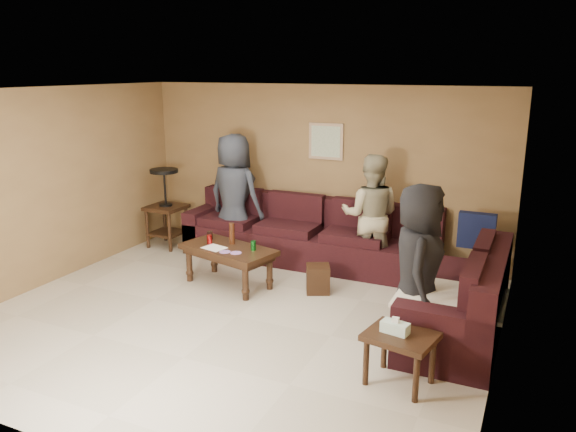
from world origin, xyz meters
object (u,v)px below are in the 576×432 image
object	(u,v)px
end_table_left	(166,206)
person_right	(418,267)
waste_bin	(318,279)
person_left	(234,195)
sectional_sofa	(349,259)
coffee_table	(228,253)
side_table_right	(400,341)
person_middle	(370,215)

from	to	relation	value
end_table_left	person_right	size ratio (longest dim) A/B	0.74
waste_bin	person_left	distance (m)	2.04
sectional_sofa	coffee_table	distance (m)	1.56
sectional_sofa	end_table_left	world-z (taller)	end_table_left
sectional_sofa	end_table_left	size ratio (longest dim) A/B	3.79
sectional_sofa	coffee_table	bearing A→B (deg)	-152.51
coffee_table	side_table_right	bearing A→B (deg)	-28.70
side_table_right	waste_bin	world-z (taller)	side_table_right
end_table_left	waste_bin	distance (m)	2.99
person_left	coffee_table	bearing A→B (deg)	123.61
side_table_right	person_right	world-z (taller)	person_right
end_table_left	person_middle	xyz separation A→B (m)	(3.24, 0.13, 0.18)
sectional_sofa	person_right	size ratio (longest dim) A/B	2.79
person_left	sectional_sofa	bearing A→B (deg)	175.33
end_table_left	side_table_right	size ratio (longest dim) A/B	1.85
coffee_table	side_table_right	xyz separation A→B (m)	(2.56, -1.40, -0.02)
sectional_sofa	side_table_right	world-z (taller)	sectional_sofa
person_left	end_table_left	bearing A→B (deg)	13.57
coffee_table	sectional_sofa	bearing A→B (deg)	27.49
end_table_left	side_table_right	bearing A→B (deg)	-29.53
coffee_table	waste_bin	bearing A→B (deg)	13.10
coffee_table	end_table_left	world-z (taller)	end_table_left
waste_bin	coffee_table	bearing A→B (deg)	-166.90
person_middle	person_right	size ratio (longest dim) A/B	0.99
side_table_right	person_right	bearing A→B (deg)	92.40
side_table_right	person_left	bearing A→B (deg)	140.80
end_table_left	coffee_table	bearing A→B (deg)	-30.76
waste_bin	person_middle	size ratio (longest dim) A/B	0.21
person_left	person_right	bearing A→B (deg)	158.15
coffee_table	side_table_right	size ratio (longest dim) A/B	2.02
coffee_table	person_middle	distance (m)	1.95
coffee_table	person_middle	size ratio (longest dim) A/B	0.81
end_table_left	person_left	distance (m)	1.20
sectional_sofa	person_middle	world-z (taller)	person_middle
coffee_table	person_right	distance (m)	2.63
person_left	person_right	distance (m)	3.55
person_left	person_right	world-z (taller)	person_left
sectional_sofa	coffee_table	world-z (taller)	sectional_sofa
sectional_sofa	side_table_right	size ratio (longest dim) A/B	7.01
sectional_sofa	person_middle	size ratio (longest dim) A/B	2.83
sectional_sofa	waste_bin	size ratio (longest dim) A/B	13.54
end_table_left	person_middle	distance (m)	3.25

